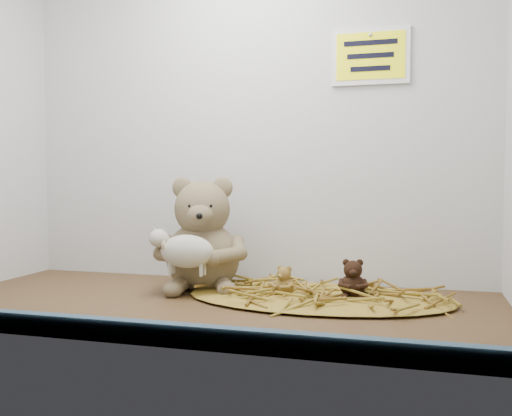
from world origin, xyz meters
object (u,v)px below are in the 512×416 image
(mini_teddy_tan, at_px, (284,279))
(main_teddy, at_px, (202,233))
(toy_lamb, at_px, (187,251))
(mini_teddy_brown, at_px, (353,277))

(mini_teddy_tan, bearing_deg, main_teddy, -175.00)
(toy_lamb, bearing_deg, mini_teddy_tan, 10.58)
(main_teddy, relative_size, mini_teddy_brown, 3.28)
(toy_lamb, xyz_separation_m, mini_teddy_brown, (0.35, 0.06, -0.05))
(main_teddy, height_order, mini_teddy_tan, main_teddy)
(mini_teddy_brown, bearing_deg, toy_lamb, -179.12)
(mini_teddy_tan, bearing_deg, mini_teddy_brown, 28.94)
(main_teddy, distance_m, mini_teddy_tan, 0.23)
(main_teddy, bearing_deg, mini_teddy_tan, -31.67)
(toy_lamb, relative_size, mini_teddy_tan, 2.50)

